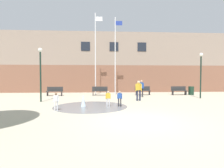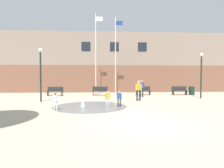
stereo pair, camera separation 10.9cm
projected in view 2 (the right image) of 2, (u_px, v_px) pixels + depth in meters
The scene contains 17 objects.
ground_plane at pixel (137, 121), 7.34m from camera, with size 100.00×100.00×0.00m, color #BCB299.
library_building at pixel (113, 64), 24.67m from camera, with size 36.00×6.05×7.54m.
splash_fountain at pixel (88, 105), 11.07m from camera, with size 4.64×4.64×0.76m.
park_bench_left_of_flagpoles at pixel (55, 91), 17.72m from camera, with size 1.60×0.44×0.91m.
park_bench_under_right_flagpole at pixel (100, 91), 18.00m from camera, with size 1.60×0.44×0.91m.
park_bench_near_trashcan at pixel (143, 90), 18.45m from camera, with size 1.60×0.44×0.91m.
park_bench_far_right at pixel (179, 90), 18.46m from camera, with size 1.60×0.44×0.91m.
child_running at pixel (119, 97), 11.01m from camera, with size 0.31×0.17×0.99m.
child_in_fountain at pixel (108, 97), 11.01m from camera, with size 0.31×0.20×0.99m.
child_with_pink_shirt at pixel (55, 100), 9.73m from camera, with size 0.31×0.20×0.99m.
adult_near_bench at pixel (139, 89), 13.78m from camera, with size 0.50×0.38×1.59m.
adult_watching at pixel (142, 87), 16.45m from camera, with size 0.50×0.33×1.59m.
flagpole_left at pixel (96, 52), 18.45m from camera, with size 0.80×0.10×8.65m.
flagpole_right at pixel (116, 54), 18.57m from camera, with size 0.80×0.10×8.24m.
lamp_post_left_lane at pixel (41, 67), 13.21m from camera, with size 0.32×0.32×4.07m.
lamp_post_right_lane at pixel (201, 69), 15.34m from camera, with size 0.32×0.32×4.02m.
trash_can at pixel (192, 91), 18.52m from camera, with size 0.56×0.56×0.90m, color #193323.
Camera 2 is at (-1.44, -7.21, 1.82)m, focal length 28.00 mm.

